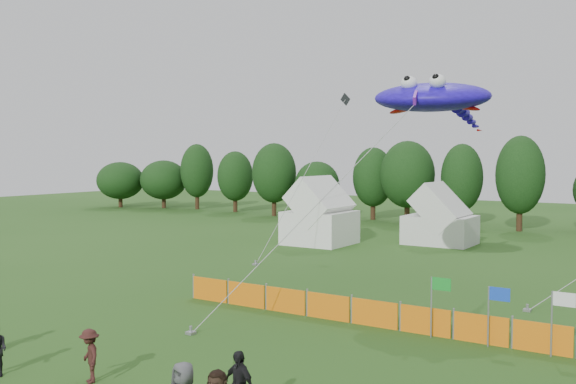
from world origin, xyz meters
The scene contains 8 objects.
treeline centered at (1.61, 44.93, 4.18)m, with size 104.57×8.78×8.36m.
tent_left centered at (-11.35, 27.91, 1.98)m, with size 4.45×4.45×3.93m.
tent_right centered at (-3.95, 32.59, 1.72)m, with size 4.81×3.85×3.40m.
barrier_fence centered at (1.68, 9.40, 0.50)m, with size 17.90×0.06×1.00m.
flag_row centered at (7.17, 9.15, 1.45)m, with size 6.73×0.07×2.22m.
spectator_c centered at (-2.57, -0.42, 0.77)m, with size 1.00×0.57×1.54m, color #371916.
stingray_kite centered at (1.54, 16.09, 9.06)m, with size 8.17×17.96×10.03m.
small_kite_dark centered at (-9.58, 23.92, 6.23)m, with size 1.30×10.17×10.85m.
Camera 1 is at (11.85, -12.40, 6.45)m, focal length 40.00 mm.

